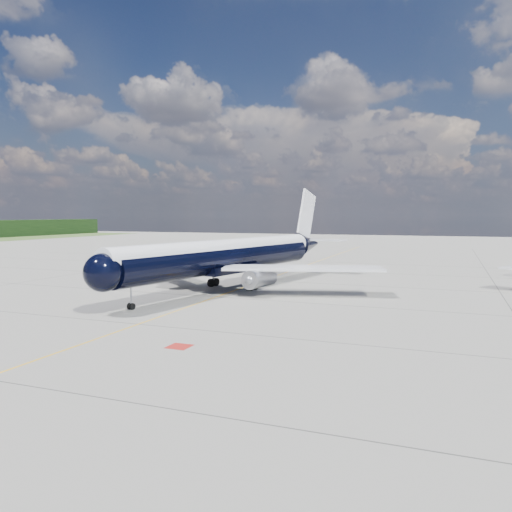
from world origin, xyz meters
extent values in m
plane|color=gray|center=(0.00, 30.00, 0.00)|extent=(320.00, 320.00, 0.00)
cube|color=#F4AE0C|center=(0.00, 25.00, 0.00)|extent=(0.16, 160.00, 0.01)
cube|color=maroon|center=(6.80, -10.00, 0.00)|extent=(1.60, 1.60, 0.01)
cylinder|color=black|center=(-1.31, 15.41, 3.95)|extent=(10.65, 35.72, 3.57)
sphere|color=black|center=(-5.07, -3.02, 3.95)|extent=(4.22, 4.22, 3.57)
cone|color=black|center=(3.12, 37.05, 4.51)|extent=(4.82, 7.16, 3.57)
cylinder|color=white|center=(-1.31, 15.41, 4.84)|extent=(10.26, 37.41, 2.79)
cube|color=black|center=(-5.11, -3.20, 4.47)|extent=(2.44, 1.56, 0.52)
cube|color=white|center=(-10.70, 18.76, 3.10)|extent=(16.91, 15.12, 0.30)
cube|color=white|center=(8.65, 14.81, 3.10)|extent=(18.64, 9.62, 0.30)
cube|color=black|center=(-1.31, 15.41, 2.63)|extent=(5.75, 10.00, 0.94)
cylinder|color=#ABABB3|center=(-7.67, 14.79, 2.02)|extent=(2.93, 4.66, 2.11)
cylinder|color=#ABABB3|center=(4.31, 12.34, 2.02)|extent=(2.93, 4.66, 2.11)
sphere|color=gray|center=(-8.06, 12.85, 2.02)|extent=(1.22, 1.22, 1.03)
sphere|color=gray|center=(3.91, 10.41, 2.02)|extent=(1.22, 1.22, 1.03)
cube|color=white|center=(-7.63, 14.97, 2.73)|extent=(0.80, 2.99, 1.03)
cube|color=white|center=(4.34, 12.52, 2.73)|extent=(0.80, 2.99, 1.03)
cube|color=white|center=(3.02, 36.59, 9.31)|extent=(1.49, 5.90, 8.02)
cube|color=white|center=(3.12, 37.05, 5.27)|extent=(12.58, 5.39, 0.21)
cylinder|color=gray|center=(-4.41, 0.21, 1.18)|extent=(0.20, 0.20, 1.97)
cylinder|color=black|center=(-4.59, 0.24, 0.33)|extent=(0.30, 0.68, 0.66)
cylinder|color=black|center=(-4.23, 0.17, 0.33)|extent=(0.30, 0.68, 0.66)
cylinder|color=gray|center=(-3.97, 17.39, 1.27)|extent=(0.29, 0.29, 1.79)
cylinder|color=gray|center=(1.92, 16.18, 1.27)|extent=(0.29, 0.29, 1.79)
cylinder|color=black|center=(-4.07, 16.88, 0.52)|extent=(0.62, 1.10, 1.03)
cylinder|color=black|center=(-3.87, 17.90, 0.52)|extent=(0.62, 1.10, 1.03)
cylinder|color=black|center=(1.82, 15.68, 0.52)|extent=(0.62, 1.10, 1.03)
cylinder|color=black|center=(2.03, 16.69, 0.52)|extent=(0.62, 1.10, 1.03)
camera|label=1|loc=(24.19, -39.91, 9.18)|focal=35.00mm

